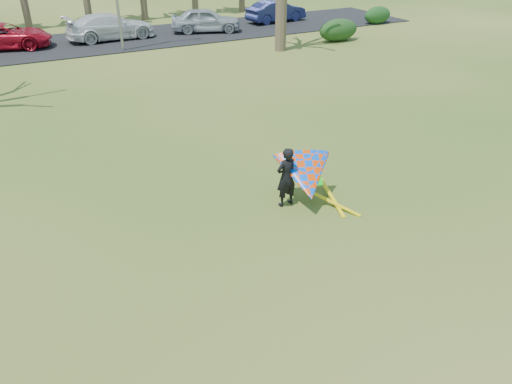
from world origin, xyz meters
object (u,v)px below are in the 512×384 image
car_5 (276,11)px  kite_flyer (305,176)px  car_2 (4,36)px  car_3 (110,27)px  car_4 (206,20)px

car_5 → kite_flyer: (-12.36, -23.04, 0.06)m
car_2 → car_3: car_3 is taller
car_3 → kite_flyer: bearing=175.6°
kite_flyer → car_2: bearing=103.6°
car_3 → car_4: size_ratio=1.19×
car_5 → car_3: bearing=84.9°
car_4 → kite_flyer: bearing=-177.1°
car_2 → car_5: bearing=-75.9°
car_2 → car_5: car_5 is taller
car_4 → kite_flyer: 22.93m
car_4 → car_5: bearing=-60.5°
car_4 → kite_flyer: (-6.48, -21.99, 0.02)m
car_5 → kite_flyer: size_ratio=1.85×
car_2 → kite_flyer: size_ratio=2.12×
car_3 → car_2: bearing=83.9°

